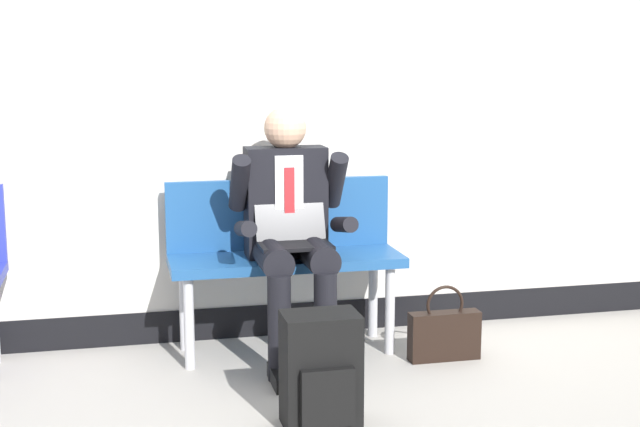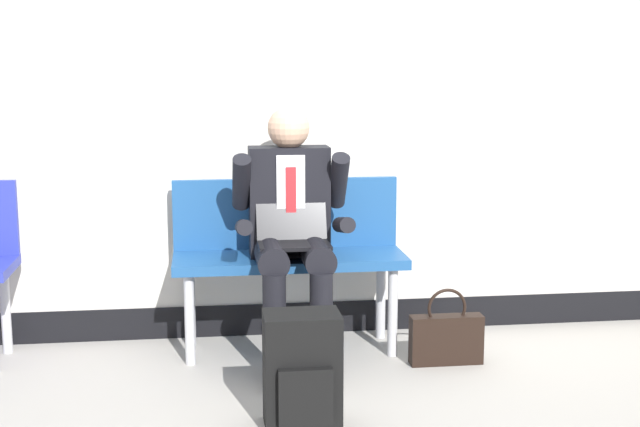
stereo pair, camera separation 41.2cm
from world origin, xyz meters
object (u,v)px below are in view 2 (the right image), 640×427
object	(u,v)px
backpack	(302,371)
handbag	(446,337)
bench_with_person	(288,247)
person_seated	(292,227)

from	to	relation	value
backpack	handbag	size ratio (longest dim) A/B	1.25
bench_with_person	backpack	distance (m)	1.07
person_seated	handbag	distance (m)	0.94
backpack	bench_with_person	bearing A→B (deg)	87.61
handbag	backpack	bearing A→B (deg)	-139.98
bench_with_person	handbag	distance (m)	0.92
backpack	handbag	bearing A→B (deg)	40.02
bench_with_person	person_seated	size ratio (longest dim) A/B	0.93
bench_with_person	backpack	bearing A→B (deg)	-92.39
person_seated	backpack	xyz separation A→B (m)	(-0.04, -0.84, -0.44)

